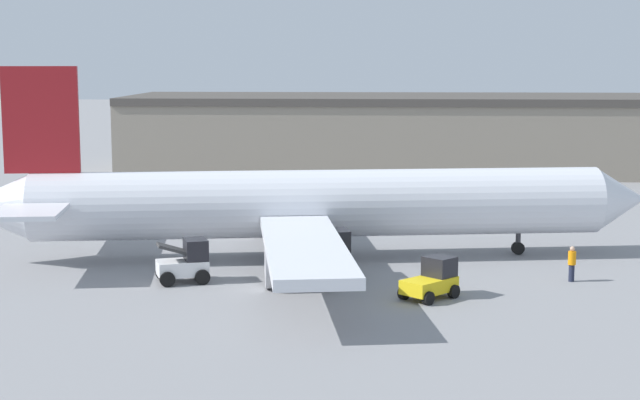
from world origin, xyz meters
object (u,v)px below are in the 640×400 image
ground_crew_worker (572,263)px  baggage_tug (432,280)px  airplane (303,205)px  belt_loader_truck (186,262)px  pushback_tug (327,257)px

ground_crew_worker → baggage_tug: (-7.04, -3.73, -0.09)m
airplane → ground_crew_worker: bearing=-28.1°
airplane → baggage_tug: 11.00m
ground_crew_worker → baggage_tug: 7.96m
airplane → ground_crew_worker: airplane is taller
airplane → belt_loader_truck: size_ratio=13.03×
ground_crew_worker → belt_loader_truck: belt_loader_truck is taller
airplane → belt_loader_truck: (-5.31, -6.03, -1.95)m
ground_crew_worker → pushback_tug: size_ratio=0.60×
airplane → baggage_tug: (6.58, -8.57, -2.10)m
airplane → pushback_tug: airplane is taller
ground_crew_worker → belt_loader_truck: (-18.93, -1.19, 0.06)m
baggage_tug → ground_crew_worker: bearing=-19.5°
baggage_tug → airplane: bearing=80.2°
airplane → belt_loader_truck: airplane is taller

